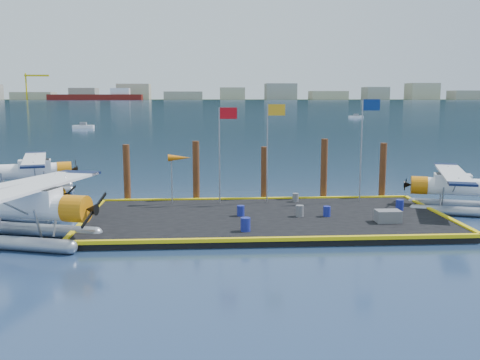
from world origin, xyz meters
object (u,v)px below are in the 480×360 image
object	(u,v)px
drum_3	(246,224)
drum_4	(400,205)
drum_1	(327,211)
piling_4	(383,173)
piling_2	(264,175)
seaplane_b	(24,196)
piling_3	(324,171)
drum_2	(300,211)
flagpole_yellow	(271,138)
seaplane_a	(26,210)
piling_0	(127,175)
piling_1	(196,173)
windsock	(179,159)
seaplane_d	(459,189)
crate	(388,216)
flagpole_red	(223,140)
seaplane_c	(29,173)
flagpole_blue	(365,135)
drum_0	(241,211)
drum_5	(295,197)

from	to	relation	value
drum_3	drum_4	world-z (taller)	drum_3
drum_1	piling_4	world-z (taller)	piling_4
piling_2	piling_4	distance (m)	8.00
seaplane_b	piling_3	size ratio (longest dim) A/B	1.93
drum_2	flagpole_yellow	bearing A→B (deg)	106.12
seaplane_a	drum_1	bearing A→B (deg)	117.82
seaplane_a	piling_0	distance (m)	9.57
piling_1	piling_3	distance (m)	8.50
drum_3	piling_3	distance (m)	10.70
seaplane_a	windsock	distance (m)	10.26
piling_0	piling_3	xyz separation A→B (m)	(13.00, 0.00, 0.15)
seaplane_d	piling_3	xyz separation A→B (m)	(-7.61, 3.50, 0.71)
crate	flagpole_red	size ratio (longest dim) A/B	0.22
drum_2	windsock	bearing A→B (deg)	149.38
crate	piling_1	distance (m)	12.80
seaplane_c	flagpole_yellow	distance (m)	18.33
seaplane_d	drum_3	distance (m)	14.55
piling_4	flagpole_yellow	bearing A→B (deg)	-168.40
seaplane_d	flagpole_red	size ratio (longest dim) A/B	1.53
piling_0	piling_4	distance (m)	17.00
windsock	piling_1	size ratio (longest dim) A/B	0.74
drum_1	flagpole_blue	world-z (taller)	flagpole_blue
piling_3	seaplane_b	bearing A→B (deg)	-169.87
piling_3	piling_0	bearing A→B (deg)	180.00
seaplane_c	piling_3	bearing A→B (deg)	61.52
seaplane_b	piling_4	world-z (taller)	piling_4
seaplane_a	seaplane_c	world-z (taller)	seaplane_a
drum_0	piling_2	distance (m)	5.80
piling_3	drum_2	bearing A→B (deg)	-114.69
drum_5	crate	size ratio (longest dim) A/B	0.42
seaplane_c	flagpole_yellow	world-z (taller)	flagpole_yellow
drum_3	crate	world-z (taller)	drum_3
piling_2	drum_5	bearing A→B (deg)	-39.22
piling_2	flagpole_red	bearing A→B (deg)	-150.20
drum_2	flagpole_red	size ratio (longest dim) A/B	0.11
drum_2	piling_4	xyz separation A→B (m)	(6.62, 5.69, 1.28)
flagpole_blue	windsock	bearing A→B (deg)	180.00
piling_1	piling_0	bearing A→B (deg)	180.00
seaplane_b	flagpole_blue	xyz separation A→B (m)	(20.69, 1.70, 3.36)
drum_0	drum_2	bearing A→B (deg)	-6.12
flagpole_blue	piling_4	size ratio (longest dim) A/B	1.62
seaplane_c	piling_2	world-z (taller)	piling_2
windsock	seaplane_a	bearing A→B (deg)	-134.14
seaplane_d	drum_5	bearing A→B (deg)	97.16
flagpole_red	windsock	bearing A→B (deg)	180.00
drum_4	piling_1	distance (m)	12.96
seaplane_a	seaplane_c	distance (m)	14.21
piling_2	piling_3	size ratio (longest dim) A/B	0.88
seaplane_d	piling_4	size ratio (longest dim) A/B	2.30
crate	piling_4	distance (m)	7.78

